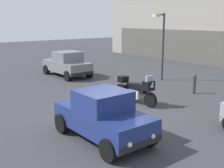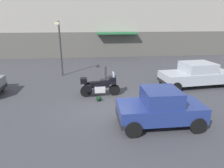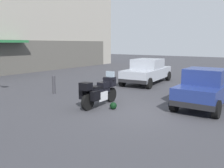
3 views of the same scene
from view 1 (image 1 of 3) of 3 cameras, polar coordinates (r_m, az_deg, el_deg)
name	(u,v)px [view 1 (image 1 of 3)]	position (r m, az deg, el deg)	size (l,w,h in m)	color
ground_plane	(113,112)	(11.46, 0.25, -5.69)	(80.00, 80.00, 0.00)	#38383D
motorcycle	(136,89)	(12.61, 4.92, -1.08)	(2.26, 0.77, 1.36)	black
helmet	(122,102)	(12.32, 2.07, -3.69)	(0.28, 0.28, 0.28)	black
car_hatchback_near	(67,64)	(18.86, -9.08, 4.02)	(3.89, 1.80, 1.64)	slate
car_compact_side	(103,116)	(8.72, -1.85, -6.39)	(3.49, 1.72, 1.56)	navy
streetlamp_curbside	(161,39)	(17.35, 9.97, 8.90)	(0.28, 0.94, 4.04)	#2D2D33
bollard_curbside	(194,83)	(14.81, 16.32, 0.11)	(0.16, 0.16, 0.97)	#333338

